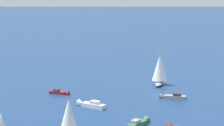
{
  "coord_description": "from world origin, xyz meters",
  "views": [
    {
      "loc": [
        108.53,
        -21.38,
        37.86
      ],
      "look_at": [
        0.0,
        0.0,
        19.56
      ],
      "focal_mm": 71.39,
      "sensor_mm": 36.0,
      "label": 1
    }
  ],
  "objects_px": {
    "sailboat_outer_ring_f": "(69,116)",
    "motorboat_outer_ring_d": "(139,123)",
    "motorboat_outer_ring_b": "(172,97)",
    "motorboat_outer_ring_e": "(90,105)",
    "motorboat_trailing": "(60,93)",
    "sailboat_ahead": "(160,69)"
  },
  "relations": [
    {
      "from": "motorboat_outer_ring_d",
      "to": "motorboat_outer_ring_b",
      "type": "bearing_deg",
      "value": 145.86
    },
    {
      "from": "motorboat_outer_ring_d",
      "to": "sailboat_outer_ring_f",
      "type": "bearing_deg",
      "value": -80.85
    },
    {
      "from": "motorboat_outer_ring_d",
      "to": "motorboat_trailing",
      "type": "bearing_deg",
      "value": -156.14
    },
    {
      "from": "motorboat_trailing",
      "to": "sailboat_ahead",
      "type": "xyz_separation_m",
      "value": [
        -8.62,
        40.5,
        5.85
      ]
    },
    {
      "from": "motorboat_trailing",
      "to": "motorboat_outer_ring_d",
      "type": "xyz_separation_m",
      "value": [
        42.44,
        18.78,
        0.12
      ]
    },
    {
      "from": "sailboat_ahead",
      "to": "motorboat_outer_ring_e",
      "type": "height_order",
      "value": "sailboat_ahead"
    },
    {
      "from": "sailboat_outer_ring_f",
      "to": "motorboat_outer_ring_d",
      "type": "bearing_deg",
      "value": 99.15
    },
    {
      "from": "sailboat_ahead",
      "to": "motorboat_outer_ring_d",
      "type": "xyz_separation_m",
      "value": [
        51.06,
        -21.72,
        -5.73
      ]
    },
    {
      "from": "motorboat_outer_ring_b",
      "to": "motorboat_outer_ring_e",
      "type": "height_order",
      "value": "motorboat_outer_ring_e"
    },
    {
      "from": "motorboat_outer_ring_e",
      "to": "sailboat_outer_ring_f",
      "type": "distance_m",
      "value": 27.66
    },
    {
      "from": "sailboat_ahead",
      "to": "sailboat_outer_ring_f",
      "type": "height_order",
      "value": "sailboat_ahead"
    },
    {
      "from": "sailboat_ahead",
      "to": "motorboat_outer_ring_d",
      "type": "bearing_deg",
      "value": -23.05
    },
    {
      "from": "motorboat_trailing",
      "to": "sailboat_outer_ring_f",
      "type": "distance_m",
      "value": 45.9
    },
    {
      "from": "motorboat_trailing",
      "to": "motorboat_outer_ring_d",
      "type": "relative_size",
      "value": 0.9
    },
    {
      "from": "motorboat_outer_ring_d",
      "to": "motorboat_outer_ring_e",
      "type": "bearing_deg",
      "value": -154.39
    },
    {
      "from": "motorboat_outer_ring_d",
      "to": "motorboat_outer_ring_e",
      "type": "distance_m",
      "value": 24.93
    },
    {
      "from": "sailboat_ahead",
      "to": "motorboat_trailing",
      "type": "bearing_deg",
      "value": -77.99
    },
    {
      "from": "sailboat_ahead",
      "to": "motorboat_outer_ring_e",
      "type": "xyz_separation_m",
      "value": [
        28.58,
        -32.5,
        -5.65
      ]
    },
    {
      "from": "motorboat_trailing",
      "to": "motorboat_outer_ring_d",
      "type": "distance_m",
      "value": 46.41
    },
    {
      "from": "motorboat_outer_ring_d",
      "to": "sailboat_outer_ring_f",
      "type": "relative_size",
      "value": 0.79
    },
    {
      "from": "motorboat_outer_ring_d",
      "to": "motorboat_outer_ring_e",
      "type": "relative_size",
      "value": 0.91
    },
    {
      "from": "motorboat_outer_ring_b",
      "to": "motorboat_outer_ring_e",
      "type": "bearing_deg",
      "value": -79.31
    }
  ]
}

